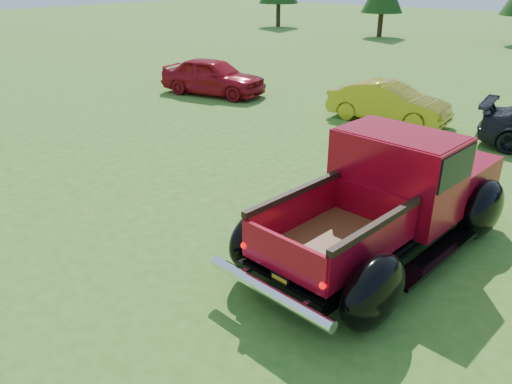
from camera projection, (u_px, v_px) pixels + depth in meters
name	position (u px, v px, depth m)	size (l,w,h in m)	color
ground	(239.00, 243.00, 8.89)	(120.00, 120.00, 0.00)	#36631C
pickup_truck	(394.00, 193.00, 8.50)	(2.99, 5.68, 2.05)	black
show_car_red	(213.00, 76.00, 19.20)	(1.66, 4.13, 1.41)	maroon
show_car_yellow	(388.00, 103.00, 15.73)	(1.32, 3.78, 1.24)	#B4A218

